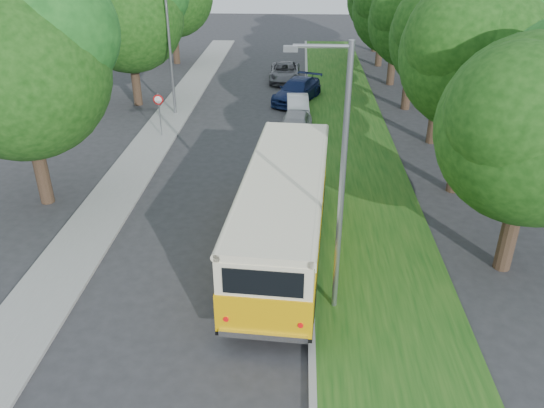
# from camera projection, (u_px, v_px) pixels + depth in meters

# --- Properties ---
(ground) EXTENTS (120.00, 120.00, 0.00)m
(ground) POSITION_uv_depth(u_px,v_px,m) (208.00, 259.00, 18.67)
(ground) COLOR #2D2D30
(ground) RESTS_ON ground
(curb) EXTENTS (0.20, 70.00, 0.15)m
(curb) POSITION_uv_depth(u_px,v_px,m) (309.00, 196.00, 22.89)
(curb) COLOR gray
(curb) RESTS_ON ground
(grass_verge) EXTENTS (4.50, 70.00, 0.13)m
(grass_verge) POSITION_uv_depth(u_px,v_px,m) (363.00, 197.00, 22.79)
(grass_verge) COLOR #154813
(grass_verge) RESTS_ON ground
(sidewalk) EXTENTS (2.20, 70.00, 0.12)m
(sidewalk) POSITION_uv_depth(u_px,v_px,m) (118.00, 192.00, 23.29)
(sidewalk) COLOR gray
(sidewalk) RESTS_ON ground
(treeline) EXTENTS (24.27, 41.91, 9.46)m
(treeline) POSITION_uv_depth(u_px,v_px,m) (302.00, 11.00, 31.70)
(treeline) COLOR #332319
(treeline) RESTS_ON ground
(lamppost_near) EXTENTS (1.71, 0.16, 8.00)m
(lamppost_near) POSITION_uv_depth(u_px,v_px,m) (339.00, 179.00, 14.24)
(lamppost_near) COLOR gray
(lamppost_near) RESTS_ON ground
(lamppost_far) EXTENTS (1.71, 0.16, 7.50)m
(lamppost_far) POSITION_uv_depth(u_px,v_px,m) (168.00, 47.00, 31.14)
(lamppost_far) COLOR gray
(lamppost_far) RESTS_ON ground
(warning_sign) EXTENTS (0.56, 0.10, 2.50)m
(warning_sign) POSITION_uv_depth(u_px,v_px,m) (159.00, 108.00, 28.69)
(warning_sign) COLOR gray
(warning_sign) RESTS_ON ground
(vintage_bus) EXTENTS (3.47, 10.74, 3.14)m
(vintage_bus) POSITION_uv_depth(u_px,v_px,m) (284.00, 213.00, 18.38)
(vintage_bus) COLOR #FBB407
(vintage_bus) RESTS_ON ground
(car_silver) EXTENTS (2.06, 4.43, 1.47)m
(car_silver) POSITION_uv_depth(u_px,v_px,m) (295.00, 126.00, 28.90)
(car_silver) COLOR #AAAAAF
(car_silver) RESTS_ON ground
(car_white) EXTENTS (1.49, 3.78, 1.22)m
(car_white) POSITION_uv_depth(u_px,v_px,m) (298.00, 106.00, 32.64)
(car_white) COLOR white
(car_white) RESTS_ON ground
(car_blue) EXTENTS (3.77, 5.46, 1.47)m
(car_blue) POSITION_uv_depth(u_px,v_px,m) (297.00, 91.00, 35.26)
(car_blue) COLOR #11204E
(car_blue) RESTS_ON ground
(car_grey) EXTENTS (2.22, 4.80, 1.33)m
(car_grey) POSITION_uv_depth(u_px,v_px,m) (285.00, 72.00, 40.03)
(car_grey) COLOR #54565C
(car_grey) RESTS_ON ground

